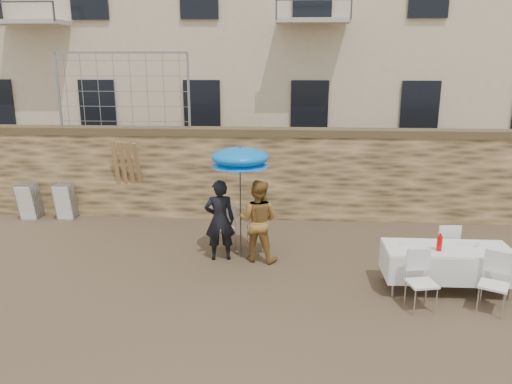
# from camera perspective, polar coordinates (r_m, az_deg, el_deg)

# --- Properties ---
(ground) EXTENTS (80.00, 80.00, 0.00)m
(ground) POSITION_cam_1_polar(r_m,az_deg,el_deg) (8.05, -4.00, -13.77)
(ground) COLOR brown
(ground) RESTS_ON ground
(stone_wall) EXTENTS (13.00, 0.50, 2.20)m
(stone_wall) POSITION_cam_1_polar(r_m,az_deg,el_deg) (12.34, -0.99, 2.06)
(stone_wall) COLOR olive
(stone_wall) RESTS_ON ground
(chain_link_fence) EXTENTS (3.20, 0.06, 1.80)m
(chain_link_fence) POSITION_cam_1_polar(r_m,az_deg,el_deg) (12.66, -14.96, 11.06)
(chain_link_fence) COLOR gray
(chain_link_fence) RESTS_ON stone_wall
(man_suit) EXTENTS (0.65, 0.48, 1.62)m
(man_suit) POSITION_cam_1_polar(r_m,az_deg,el_deg) (9.79, -4.17, -3.22)
(man_suit) COLOR black
(man_suit) RESTS_ON ground
(woman_dress) EXTENTS (0.91, 0.78, 1.63)m
(woman_dress) POSITION_cam_1_polar(r_m,az_deg,el_deg) (9.72, 0.23, -3.30)
(woman_dress) COLOR gold
(woman_dress) RESTS_ON ground
(umbrella) EXTENTS (1.16, 1.16, 2.10)m
(umbrella) POSITION_cam_1_polar(r_m,az_deg,el_deg) (9.54, -1.83, 3.62)
(umbrella) COLOR #3F3F44
(umbrella) RESTS_ON ground
(couple_chair_left) EXTENTS (0.67, 0.67, 0.96)m
(couple_chair_left) POSITION_cam_1_polar(r_m,az_deg,el_deg) (10.41, -3.72, -4.00)
(couple_chair_left) COLOR white
(couple_chair_left) RESTS_ON ground
(couple_chair_right) EXTENTS (0.49, 0.49, 0.96)m
(couple_chair_right) POSITION_cam_1_polar(r_m,az_deg,el_deg) (10.35, 0.14, -4.09)
(couple_chair_right) COLOR white
(couple_chair_right) RESTS_ON ground
(banquet_table) EXTENTS (2.10, 0.85, 0.78)m
(banquet_table) POSITION_cam_1_polar(r_m,az_deg,el_deg) (9.11, 21.09, -6.21)
(banquet_table) COLOR white
(banquet_table) RESTS_ON ground
(soda_bottle) EXTENTS (0.09, 0.09, 0.26)m
(soda_bottle) POSITION_cam_1_polar(r_m,az_deg,el_deg) (8.86, 20.23, -5.52)
(soda_bottle) COLOR red
(soda_bottle) RESTS_ON banquet_table
(table_chair_front_left) EXTENTS (0.57, 0.57, 0.96)m
(table_chair_front_left) POSITION_cam_1_polar(r_m,az_deg,el_deg) (8.37, 18.43, -9.70)
(table_chair_front_left) COLOR white
(table_chair_front_left) RESTS_ON ground
(table_chair_front_right) EXTENTS (0.65, 0.65, 0.96)m
(table_chair_front_right) POSITION_cam_1_polar(r_m,az_deg,el_deg) (8.72, 25.54, -9.44)
(table_chair_front_right) COLOR white
(table_chair_front_right) RESTS_ON ground
(table_chair_back) EXTENTS (0.51, 0.51, 0.96)m
(table_chair_back) POSITION_cam_1_polar(r_m,az_deg,el_deg) (9.97, 20.74, -5.89)
(table_chair_back) COLOR white
(table_chair_back) RESTS_ON ground
(chair_stack_left) EXTENTS (0.46, 0.55, 0.92)m
(chair_stack_left) POSITION_cam_1_polar(r_m,az_deg,el_deg) (13.70, -24.10, -0.71)
(chair_stack_left) COLOR white
(chair_stack_left) RESTS_ON ground
(chair_stack_right) EXTENTS (0.46, 0.47, 0.92)m
(chair_stack_right) POSITION_cam_1_polar(r_m,az_deg,el_deg) (13.31, -20.67, -0.80)
(chair_stack_right) COLOR white
(chair_stack_right) RESTS_ON ground
(wood_planks) EXTENTS (0.70, 0.20, 2.00)m
(wood_planks) POSITION_cam_1_polar(r_m,az_deg,el_deg) (12.66, -14.16, 1.47)
(wood_planks) COLOR #A37749
(wood_planks) RESTS_ON ground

